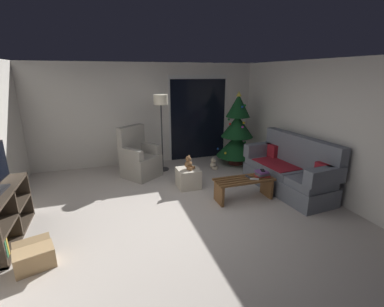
{
  "coord_description": "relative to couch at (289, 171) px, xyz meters",
  "views": [
    {
      "loc": [
        -1.04,
        -3.72,
        2.25
      ],
      "look_at": [
        0.4,
        0.7,
        0.85
      ],
      "focal_mm": 25.08,
      "sensor_mm": 36.0,
      "label": 1
    }
  ],
  "objects": [
    {
      "name": "ground_plane",
      "position": [
        -2.32,
        -0.39,
        -0.4
      ],
      "size": [
        7.0,
        7.0,
        0.0
      ],
      "primitive_type": "plane",
      "color": "#BCB2A8"
    },
    {
      "name": "wall_back",
      "position": [
        -2.32,
        2.67,
        0.85
      ],
      "size": [
        5.72,
        0.12,
        2.5
      ],
      "primitive_type": "cube",
      "color": "silver",
      "rests_on": "ground"
    },
    {
      "name": "wall_right",
      "position": [
        0.54,
        -0.39,
        0.85
      ],
      "size": [
        0.12,
        6.0,
        2.5
      ],
      "primitive_type": "cube",
      "color": "silver",
      "rests_on": "ground"
    },
    {
      "name": "patio_door_frame",
      "position": [
        -1.0,
        2.6,
        0.7
      ],
      "size": [
        1.6,
        0.02,
        2.2
      ],
      "primitive_type": "cube",
      "color": "silver",
      "rests_on": "ground"
    },
    {
      "name": "patio_door_glass",
      "position": [
        -1.0,
        2.58,
        0.65
      ],
      "size": [
        1.5,
        0.02,
        2.1
      ],
      "primitive_type": "cube",
      "color": "black",
      "rests_on": "ground"
    },
    {
      "name": "couch",
      "position": [
        0.0,
        0.0,
        0.0
      ],
      "size": [
        0.93,
        1.99,
        1.08
      ],
      "color": "slate",
      "rests_on": "ground"
    },
    {
      "name": "coffee_table",
      "position": [
        -1.05,
        -0.1,
        -0.13
      ],
      "size": [
        1.1,
        0.4,
        0.41
      ],
      "color": "brown",
      "rests_on": "ground"
    },
    {
      "name": "remote_graphite",
      "position": [
        -0.95,
        -0.07,
        0.02
      ],
      "size": [
        0.06,
        0.16,
        0.02
      ],
      "primitive_type": "cube",
      "rotation": [
        0.0,
        0.0,
        3.25
      ],
      "color": "#333338",
      "rests_on": "coffee_table"
    },
    {
      "name": "remote_white",
      "position": [
        -0.9,
        -0.2,
        0.02
      ],
      "size": [
        0.16,
        0.1,
        0.02
      ],
      "primitive_type": "cube",
      "rotation": [
        0.0,
        0.0,
        4.31
      ],
      "color": "silver",
      "rests_on": "coffee_table"
    },
    {
      "name": "book_stack",
      "position": [
        -0.69,
        -0.11,
        0.06
      ],
      "size": [
        0.29,
        0.22,
        0.11
      ],
      "color": "#A32D28",
      "rests_on": "coffee_table"
    },
    {
      "name": "cell_phone",
      "position": [
        -0.68,
        -0.1,
        0.13
      ],
      "size": [
        0.11,
        0.16,
        0.01
      ],
      "primitive_type": "cube",
      "rotation": [
        0.0,
        0.0,
        -0.34
      ],
      "color": "black",
      "rests_on": "book_stack"
    },
    {
      "name": "christmas_tree",
      "position": [
        -0.26,
        1.77,
        0.42
      ],
      "size": [
        1.0,
        1.0,
        1.83
      ],
      "color": "#4C1E19",
      "rests_on": "ground"
    },
    {
      "name": "armchair",
      "position": [
        -2.71,
        1.68,
        0.0
      ],
      "size": [
        0.96,
        0.96,
        1.13
      ],
      "color": "gray",
      "rests_on": "ground"
    },
    {
      "name": "floor_lamp",
      "position": [
        -2.13,
        1.92,
        1.11
      ],
      "size": [
        0.32,
        0.32,
        1.78
      ],
      "color": "#2D2D30",
      "rests_on": "ground"
    },
    {
      "name": "ottoman",
      "position": [
        -1.85,
        0.76,
        -0.2
      ],
      "size": [
        0.44,
        0.44,
        0.39
      ],
      "primitive_type": "cube",
      "color": "beige",
      "rests_on": "ground"
    },
    {
      "name": "teddy_bear_chestnut",
      "position": [
        -1.85,
        0.75,
        0.11
      ],
      "size": [
        0.21,
        0.21,
        0.29
      ],
      "color": "brown",
      "rests_on": "ottoman"
    },
    {
      "name": "teddy_bear_cream_by_tree",
      "position": [
        -0.96,
        1.59,
        -0.28
      ],
      "size": [
        0.22,
        0.21,
        0.29
      ],
      "color": "beige",
      "rests_on": "ground"
    },
    {
      "name": "cardboard_box_open_near_shelf",
      "position": [
        -4.31,
        -0.95,
        -0.27
      ],
      "size": [
        0.52,
        0.55,
        0.3
      ],
      "color": "tan",
      "rests_on": "ground"
    }
  ]
}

